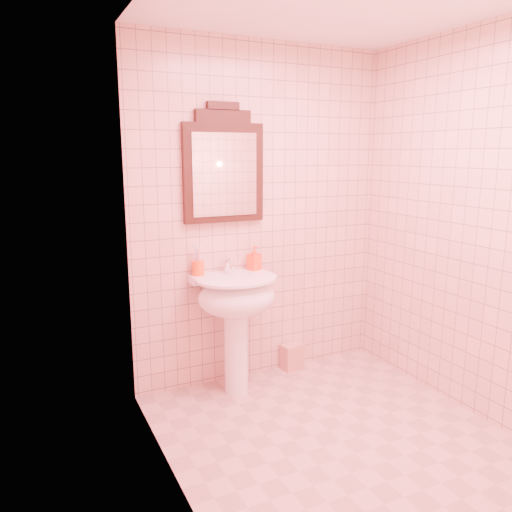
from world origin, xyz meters
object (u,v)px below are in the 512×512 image
toothbrush_cup (198,268)px  towel (292,357)px  mirror (224,168)px  pedestal_sink (236,305)px  soap_dispenser (254,258)px

toothbrush_cup → towel: (0.78, 0.00, -0.81)m
mirror → towel: 1.61m
pedestal_sink → soap_dispenser: soap_dispenser is taller
pedestal_sink → soap_dispenser: size_ratio=4.81×
mirror → soap_dispenser: size_ratio=4.62×
soap_dispenser → mirror: bearing=144.5°
toothbrush_cup → mirror: bearing=9.5°
pedestal_sink → towel: pedestal_sink is taller
pedestal_sink → soap_dispenser: (0.21, 0.14, 0.29)m
pedestal_sink → soap_dispenser: 0.38m
toothbrush_cup → soap_dispenser: toothbrush_cup is taller
mirror → soap_dispenser: (0.21, -0.06, -0.66)m
mirror → pedestal_sink: bearing=-90.0°
pedestal_sink → mirror: bearing=90.0°
soap_dispenser → towel: 0.92m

